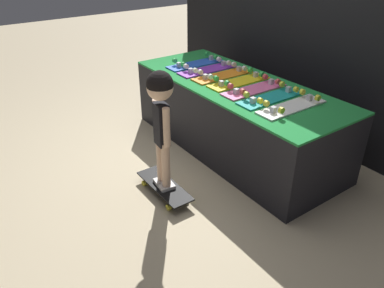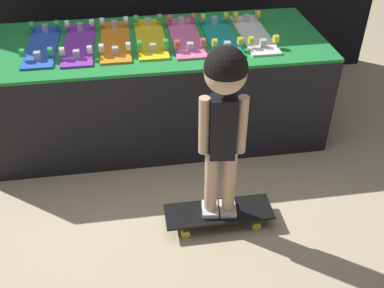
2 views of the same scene
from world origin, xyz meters
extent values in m
plane|color=beige|center=(0.00, 0.00, 0.00)|extent=(16.00, 16.00, 0.00)
cube|color=black|center=(0.00, 0.56, 0.35)|extent=(2.39, 0.94, 0.71)
cube|color=#23893D|center=(0.00, 0.56, 0.72)|extent=(2.39, 0.94, 0.02)
cube|color=blue|center=(-0.72, 0.57, 0.74)|extent=(0.20, 0.68, 0.01)
cube|color=#B7B7BC|center=(-0.72, 0.80, 0.77)|extent=(0.04, 0.04, 0.05)
cylinder|color=green|center=(-0.64, 0.80, 0.79)|extent=(0.03, 0.05, 0.05)
cylinder|color=green|center=(-0.81, 0.80, 0.79)|extent=(0.03, 0.05, 0.05)
cube|color=#B7B7BC|center=(-0.72, 0.35, 0.77)|extent=(0.04, 0.04, 0.05)
cylinder|color=green|center=(-0.64, 0.35, 0.79)|extent=(0.03, 0.05, 0.05)
cylinder|color=green|center=(-0.81, 0.35, 0.79)|extent=(0.03, 0.05, 0.05)
cube|color=purple|center=(-0.48, 0.56, 0.74)|extent=(0.20, 0.68, 0.01)
cube|color=#B7B7BC|center=(-0.48, 0.78, 0.77)|extent=(0.04, 0.04, 0.05)
cylinder|color=white|center=(-0.40, 0.78, 0.79)|extent=(0.03, 0.05, 0.05)
cylinder|color=white|center=(-0.57, 0.78, 0.79)|extent=(0.03, 0.05, 0.05)
cube|color=#B7B7BC|center=(-0.48, 0.33, 0.77)|extent=(0.04, 0.04, 0.05)
cylinder|color=white|center=(-0.40, 0.33, 0.79)|extent=(0.03, 0.05, 0.05)
cylinder|color=white|center=(-0.57, 0.33, 0.79)|extent=(0.03, 0.05, 0.05)
cube|color=orange|center=(-0.24, 0.57, 0.74)|extent=(0.20, 0.68, 0.01)
cube|color=#B7B7BC|center=(-0.24, 0.80, 0.77)|extent=(0.04, 0.04, 0.05)
cylinder|color=white|center=(-0.16, 0.80, 0.79)|extent=(0.03, 0.05, 0.05)
cylinder|color=white|center=(-0.32, 0.80, 0.79)|extent=(0.03, 0.05, 0.05)
cube|color=#B7B7BC|center=(-0.24, 0.35, 0.77)|extent=(0.04, 0.04, 0.05)
cylinder|color=white|center=(-0.16, 0.35, 0.79)|extent=(0.03, 0.05, 0.05)
cylinder|color=white|center=(-0.32, 0.35, 0.79)|extent=(0.03, 0.05, 0.05)
cube|color=yellow|center=(0.00, 0.59, 0.74)|extent=(0.20, 0.68, 0.01)
cube|color=#B7B7BC|center=(0.00, 0.81, 0.77)|extent=(0.04, 0.04, 0.05)
cylinder|color=green|center=(0.08, 0.81, 0.79)|extent=(0.03, 0.05, 0.05)
cylinder|color=green|center=(-0.08, 0.81, 0.79)|extent=(0.03, 0.05, 0.05)
cube|color=#B7B7BC|center=(0.00, 0.36, 0.77)|extent=(0.04, 0.04, 0.05)
cylinder|color=green|center=(0.08, 0.36, 0.79)|extent=(0.03, 0.05, 0.05)
cylinder|color=green|center=(-0.08, 0.36, 0.79)|extent=(0.03, 0.05, 0.05)
cube|color=pink|center=(0.24, 0.56, 0.74)|extent=(0.20, 0.68, 0.01)
cube|color=#B7B7BC|center=(0.24, 0.79, 0.77)|extent=(0.04, 0.04, 0.05)
cylinder|color=#D84C4C|center=(0.32, 0.79, 0.79)|extent=(0.03, 0.05, 0.05)
cylinder|color=#D84C4C|center=(0.16, 0.79, 0.79)|extent=(0.03, 0.05, 0.05)
cube|color=#B7B7BC|center=(0.24, 0.34, 0.77)|extent=(0.04, 0.04, 0.05)
cylinder|color=#D84C4C|center=(0.32, 0.34, 0.79)|extent=(0.03, 0.05, 0.05)
cylinder|color=#D84C4C|center=(0.16, 0.34, 0.79)|extent=(0.03, 0.05, 0.05)
cube|color=teal|center=(0.48, 0.54, 0.74)|extent=(0.20, 0.68, 0.01)
cube|color=#B7B7BC|center=(0.48, 0.77, 0.77)|extent=(0.04, 0.04, 0.05)
cylinder|color=yellow|center=(0.57, 0.77, 0.79)|extent=(0.03, 0.05, 0.05)
cylinder|color=yellow|center=(0.40, 0.77, 0.79)|extent=(0.03, 0.05, 0.05)
cube|color=#B7B7BC|center=(0.48, 0.32, 0.77)|extent=(0.04, 0.04, 0.05)
cylinder|color=yellow|center=(0.57, 0.32, 0.79)|extent=(0.03, 0.05, 0.05)
cylinder|color=yellow|center=(0.40, 0.32, 0.79)|extent=(0.03, 0.05, 0.05)
cube|color=white|center=(0.72, 0.54, 0.74)|extent=(0.20, 0.68, 0.01)
cube|color=#B7B7BC|center=(0.72, 0.77, 0.77)|extent=(0.04, 0.04, 0.05)
cylinder|color=yellow|center=(0.81, 0.77, 0.79)|extent=(0.03, 0.05, 0.05)
cylinder|color=yellow|center=(0.64, 0.77, 0.79)|extent=(0.03, 0.05, 0.05)
cube|color=#B7B7BC|center=(0.72, 0.32, 0.77)|extent=(0.04, 0.04, 0.05)
cylinder|color=yellow|center=(0.81, 0.32, 0.79)|extent=(0.03, 0.05, 0.05)
cylinder|color=yellow|center=(0.64, 0.32, 0.79)|extent=(0.03, 0.05, 0.05)
cube|color=black|center=(0.29, -0.49, 0.08)|extent=(0.64, 0.21, 0.01)
cube|color=#B7B7BC|center=(0.50, -0.49, 0.05)|extent=(0.04, 0.04, 0.05)
cylinder|color=yellow|center=(0.50, -0.40, 0.03)|extent=(0.05, 0.03, 0.05)
cylinder|color=yellow|center=(0.50, -0.58, 0.03)|extent=(0.05, 0.03, 0.05)
cube|color=#B7B7BC|center=(0.08, -0.49, 0.05)|extent=(0.04, 0.04, 0.05)
cylinder|color=yellow|center=(0.08, -0.40, 0.03)|extent=(0.05, 0.03, 0.05)
cylinder|color=yellow|center=(0.08, -0.58, 0.03)|extent=(0.05, 0.03, 0.05)
cube|color=silver|center=(0.34, -0.49, 0.11)|extent=(0.11, 0.14, 0.03)
cylinder|color=#DBB293|center=(0.34, -0.49, 0.33)|extent=(0.07, 0.07, 0.41)
cube|color=silver|center=(0.24, -0.48, 0.11)|extent=(0.11, 0.14, 0.03)
cylinder|color=#DBB293|center=(0.24, -0.48, 0.33)|extent=(0.07, 0.07, 0.41)
cube|color=black|center=(0.29, -0.49, 0.69)|extent=(0.14, 0.11, 0.36)
cylinder|color=#DBB293|center=(0.38, -0.50, 0.70)|extent=(0.06, 0.06, 0.33)
cylinder|color=#DBB293|center=(0.19, -0.48, 0.70)|extent=(0.06, 0.06, 0.33)
sphere|color=#DBB293|center=(0.29, -0.49, 1.00)|extent=(0.21, 0.21, 0.21)
sphere|color=black|center=(0.29, -0.49, 1.03)|extent=(0.21, 0.21, 0.21)
camera|label=1|loc=(2.63, -1.84, 2.03)|focal=35.00mm
camera|label=2|loc=(-0.15, -2.34, 1.99)|focal=42.00mm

